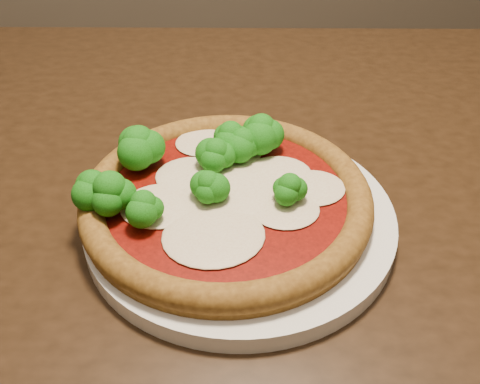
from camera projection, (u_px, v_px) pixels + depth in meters
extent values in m
cube|color=black|center=(269.00, 202.00, 0.58)|extent=(1.35, 1.06, 0.04)
cylinder|color=silver|center=(240.00, 217.00, 0.51)|extent=(0.29, 0.29, 0.02)
cylinder|color=brown|center=(227.00, 202.00, 0.51)|extent=(0.27, 0.27, 0.01)
torus|color=brown|center=(226.00, 196.00, 0.50)|extent=(0.27, 0.27, 0.03)
cylinder|color=#730C05|center=(226.00, 196.00, 0.50)|extent=(0.23, 0.23, 0.00)
ellipsoid|color=beige|center=(286.00, 209.00, 0.48)|extent=(0.06, 0.06, 0.00)
ellipsoid|color=beige|center=(230.00, 189.00, 0.51)|extent=(0.10, 0.09, 0.01)
ellipsoid|color=beige|center=(232.00, 153.00, 0.55)|extent=(0.06, 0.06, 0.01)
ellipsoid|color=beige|center=(190.00, 175.00, 0.52)|extent=(0.07, 0.06, 0.01)
ellipsoid|color=beige|center=(313.00, 187.00, 0.51)|extent=(0.06, 0.06, 0.00)
ellipsoid|color=beige|center=(277.00, 174.00, 0.52)|extent=(0.07, 0.06, 0.01)
ellipsoid|color=beige|center=(214.00, 235.00, 0.46)|extent=(0.09, 0.08, 0.01)
ellipsoid|color=beige|center=(160.00, 205.00, 0.49)|extent=(0.07, 0.06, 0.01)
ellipsoid|color=beige|center=(203.00, 142.00, 0.57)|extent=(0.06, 0.05, 0.00)
ellipsoid|color=#1E8E16|center=(93.00, 186.00, 0.47)|extent=(0.04, 0.04, 0.04)
ellipsoid|color=#1E8E16|center=(139.00, 143.00, 0.52)|extent=(0.05, 0.05, 0.04)
ellipsoid|color=#1E8E16|center=(138.00, 144.00, 0.52)|extent=(0.05, 0.05, 0.04)
ellipsoid|color=#1E8E16|center=(216.00, 153.00, 0.52)|extent=(0.04, 0.04, 0.04)
ellipsoid|color=#1E8E16|center=(110.00, 190.00, 0.47)|extent=(0.05, 0.05, 0.04)
ellipsoid|color=#1E8E16|center=(243.00, 142.00, 0.53)|extent=(0.04, 0.04, 0.04)
ellipsoid|color=#1E8E16|center=(231.00, 136.00, 0.54)|extent=(0.04, 0.04, 0.04)
ellipsoid|color=#1E8E16|center=(290.00, 187.00, 0.48)|extent=(0.04, 0.04, 0.03)
ellipsoid|color=#1E8E16|center=(209.00, 184.00, 0.48)|extent=(0.04, 0.04, 0.03)
ellipsoid|color=#1E8E16|center=(144.00, 205.00, 0.46)|extent=(0.04, 0.04, 0.03)
ellipsoid|color=#1E8E16|center=(261.00, 130.00, 0.54)|extent=(0.05, 0.05, 0.04)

